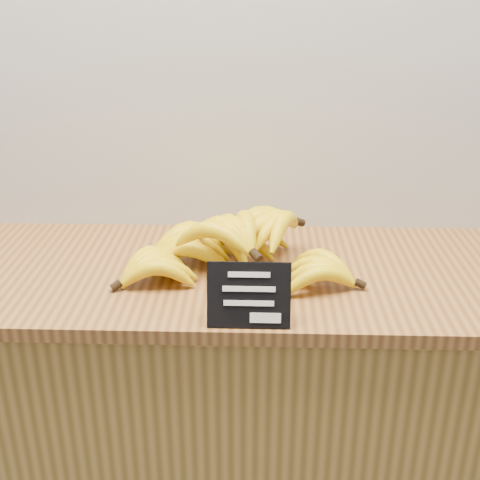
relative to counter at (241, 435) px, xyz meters
name	(u,v)px	position (x,y,z in m)	size (l,w,h in m)	color
counter	(241,435)	(0.00, 0.00, 0.00)	(1.44, 0.50, 0.90)	#A97F36
counter_top	(241,274)	(0.00, 0.00, 0.47)	(1.54, 0.54, 0.03)	#94602D
chalkboard_sign	(249,295)	(0.02, -0.24, 0.54)	(0.16, 0.01, 0.12)	black
banana_pile	(231,245)	(-0.02, 0.01, 0.53)	(0.53, 0.40, 0.13)	yellow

